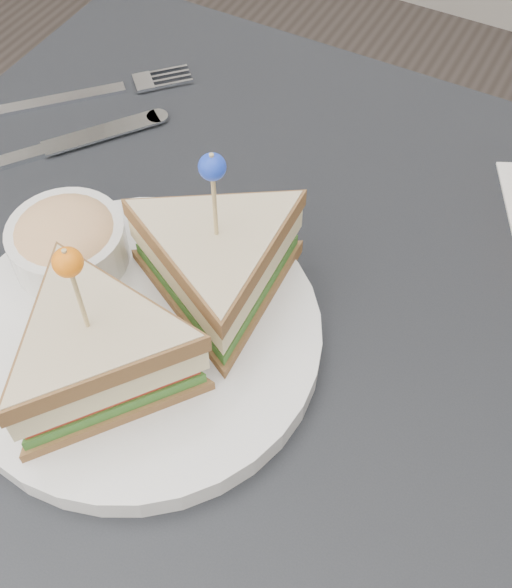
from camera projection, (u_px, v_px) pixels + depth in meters
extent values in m
cube|color=black|center=(240.00, 345.00, 0.62)|extent=(0.80, 0.80, 0.03)
cylinder|color=black|center=(161.00, 228.00, 1.20)|extent=(0.04, 0.04, 0.72)
cylinder|color=white|center=(141.00, 338.00, 0.59)|extent=(0.38, 0.38, 0.02)
cylinder|color=white|center=(139.00, 330.00, 0.58)|extent=(0.38, 0.38, 0.01)
cylinder|color=tan|center=(79.00, 297.00, 0.47)|extent=(0.00, 0.00, 0.09)
sphere|color=orange|center=(68.00, 262.00, 0.44)|extent=(0.03, 0.03, 0.02)
cylinder|color=tan|center=(214.00, 203.00, 0.52)|extent=(0.00, 0.00, 0.09)
sphere|color=#1938C2|center=(212.00, 167.00, 0.49)|extent=(0.03, 0.03, 0.02)
cylinder|color=white|center=(69.00, 246.00, 0.61)|extent=(0.13, 0.13, 0.04)
ellipsoid|color=#E0B772|center=(65.00, 234.00, 0.60)|extent=(0.11, 0.11, 0.04)
cube|color=white|center=(62.00, 99.00, 0.78)|extent=(0.11, 0.11, 0.00)
cube|color=white|center=(143.00, 82.00, 0.80)|extent=(0.04, 0.04, 0.00)
cube|color=silver|center=(3.00, 163.00, 0.72)|extent=(0.07, 0.09, 0.01)
cube|color=silver|center=(101.00, 133.00, 0.75)|extent=(0.09, 0.11, 0.00)
cylinder|color=silver|center=(157.00, 116.00, 0.76)|extent=(0.03, 0.03, 0.00)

